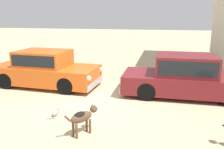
% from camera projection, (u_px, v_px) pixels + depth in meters
% --- Properties ---
extents(ground_plane, '(80.00, 80.00, 0.00)m').
position_uv_depth(ground_plane, '(91.00, 101.00, 7.95)').
color(ground_plane, tan).
extents(parked_sedan_nearest, '(4.48, 2.01, 1.44)m').
position_uv_depth(parked_sedan_nearest, '(45.00, 69.00, 9.51)').
color(parked_sedan_nearest, '#D15619').
rests_on(parked_sedan_nearest, ground_plane).
extents(parked_sedan_second, '(4.53, 1.76, 1.47)m').
position_uv_depth(parked_sedan_second, '(186.00, 76.00, 8.30)').
color(parked_sedan_second, maroon).
rests_on(parked_sedan_second, ground_plane).
extents(stray_dog_spotted, '(0.63, 0.83, 0.69)m').
position_uv_depth(stray_dog_spotted, '(83.00, 116.00, 5.63)').
color(stray_dog_spotted, brown).
rests_on(stray_dog_spotted, ground_plane).
extents(stray_cat, '(0.22, 0.61, 0.15)m').
position_uv_depth(stray_cat, '(56.00, 112.00, 6.83)').
color(stray_cat, gray).
rests_on(stray_cat, ground_plane).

